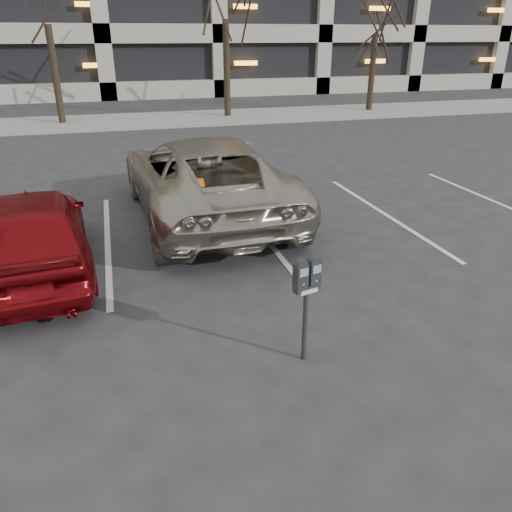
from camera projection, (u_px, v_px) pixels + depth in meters
The scene contains 6 objects.
ground at pixel (208, 289), 7.35m from camera, with size 140.00×140.00×0.00m, color #28282B.
sidewalk at pixel (137, 121), 21.38m from camera, with size 80.00×4.00×0.12m, color gray.
stall_lines at pixel (108, 242), 9.02m from camera, with size 16.90×5.20×0.00m.
parking_meter at pixel (307, 285), 5.39m from camera, with size 0.34×0.19×1.25m.
suv_silver at pixel (205, 177), 10.00m from camera, with size 2.96×5.98×1.64m.
car_red at pixel (32, 232), 7.61m from camera, with size 1.62×4.02×1.37m, color maroon.
Camera 1 is at (-1.11, -6.46, 3.44)m, focal length 35.00 mm.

